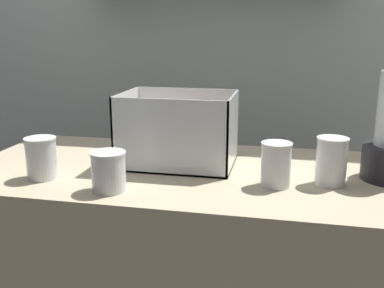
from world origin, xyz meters
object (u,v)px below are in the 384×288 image
object	(u,v)px
juice_cup_carrot_right	(276,167)
juice_cup_beet_far_right	(331,164)
carrot_display_bin	(179,142)
juice_cup_orange_middle	(109,173)
juice_cup_carrot_left	(42,160)

from	to	relation	value
juice_cup_carrot_right	juice_cup_beet_far_right	distance (m)	0.15
carrot_display_bin	juice_cup_beet_far_right	world-z (taller)	carrot_display_bin
carrot_display_bin	juice_cup_beet_far_right	bearing A→B (deg)	-13.36
carrot_display_bin	juice_cup_orange_middle	xyz separation A→B (m)	(-0.12, -0.28, -0.02)
juice_cup_beet_far_right	juice_cup_orange_middle	bearing A→B (deg)	-163.30
juice_cup_carrot_left	juice_cup_carrot_right	xyz separation A→B (m)	(0.66, 0.07, -0.00)
juice_cup_orange_middle	juice_cup_beet_far_right	xyz separation A→B (m)	(0.58, 0.17, 0.01)
juice_cup_orange_middle	juice_cup_carrot_right	distance (m)	0.45
juice_cup_carrot_left	juice_cup_orange_middle	xyz separation A→B (m)	(0.23, -0.06, -0.00)
juice_cup_carrot_left	juice_cup_beet_far_right	size ratio (longest dim) A/B	0.90
carrot_display_bin	juice_cup_beet_far_right	size ratio (longest dim) A/B	2.63
juice_cup_carrot_right	juice_cup_beet_far_right	bearing A→B (deg)	16.69
juice_cup_orange_middle	juice_cup_beet_far_right	distance (m)	0.60
juice_cup_carrot_left	juice_cup_beet_far_right	world-z (taller)	juice_cup_beet_far_right
juice_cup_carrot_left	juice_cup_orange_middle	bearing A→B (deg)	-14.05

